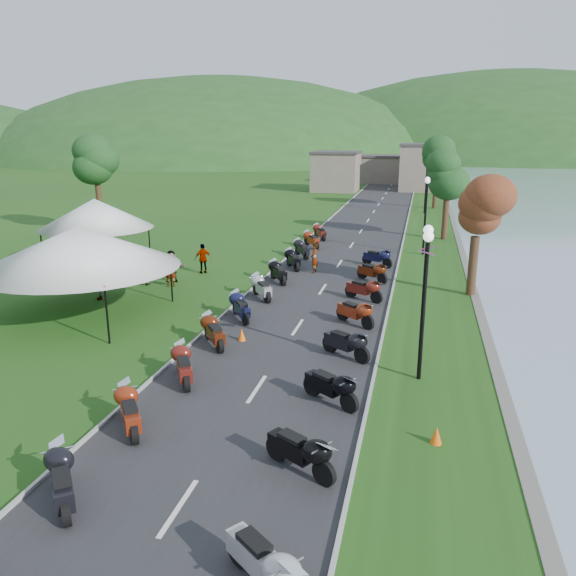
# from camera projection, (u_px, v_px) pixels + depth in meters

# --- Properties ---
(road) EXTENTS (7.00, 120.00, 0.02)m
(road) POSITION_uv_depth(u_px,v_px,m) (352.00, 245.00, 40.33)
(road) COLOR #2A2A2C
(road) RESTS_ON ground
(hills_backdrop) EXTENTS (360.00, 120.00, 76.00)m
(hills_backdrop) POSITION_uv_depth(u_px,v_px,m) (411.00, 155.00, 190.18)
(hills_backdrop) COLOR #285621
(hills_backdrop) RESTS_ON ground
(far_building) EXTENTS (18.00, 16.00, 5.00)m
(far_building) POSITION_uv_depth(u_px,v_px,m) (377.00, 169.00, 82.25)
(far_building) COLOR slate
(far_building) RESTS_ON ground
(moto_row_left) EXTENTS (2.60, 50.66, 1.10)m
(moto_row_left) POSITION_uv_depth(u_px,v_px,m) (199.00, 348.00, 19.78)
(moto_row_left) COLOR #331411
(moto_row_left) RESTS_ON ground
(moto_row_right) EXTENTS (2.60, 35.35, 1.10)m
(moto_row_right) POSITION_uv_depth(u_px,v_px,m) (337.00, 363.00, 18.53)
(moto_row_right) COLOR #331411
(moto_row_right) RESTS_ON ground
(vendor_tent_main) EXTENTS (5.73, 5.73, 4.00)m
(vendor_tent_main) POSITION_uv_depth(u_px,v_px,m) (81.00, 272.00, 24.51)
(vendor_tent_main) COLOR silver
(vendor_tent_main) RESTS_ON ground
(vendor_tent_side) EXTENTS (4.56, 4.56, 4.00)m
(vendor_tent_side) POSITION_uv_depth(u_px,v_px,m) (97.00, 231.00, 34.38)
(vendor_tent_side) COLOR silver
(vendor_tent_side) RESTS_ON ground
(tree_lakeside) EXTENTS (2.43, 2.43, 6.75)m
(tree_lakeside) POSITION_uv_depth(u_px,v_px,m) (476.00, 228.00, 27.24)
(tree_lakeside) COLOR #20501E
(tree_lakeside) RESTS_ON ground
(pedestrian_a) EXTENTS (0.71, 0.64, 1.61)m
(pedestrian_a) POSITION_uv_depth(u_px,v_px,m) (171.00, 286.00, 29.72)
(pedestrian_a) COLOR slate
(pedestrian_a) RESTS_ON ground
(pedestrian_b) EXTENTS (0.87, 0.56, 1.68)m
(pedestrian_b) POSITION_uv_depth(u_px,v_px,m) (144.00, 284.00, 30.12)
(pedestrian_b) COLOR slate
(pedestrian_b) RESTS_ON ground
(pedestrian_c) EXTENTS (1.12, 1.21, 1.82)m
(pedestrian_c) POSITION_uv_depth(u_px,v_px,m) (99.00, 299.00, 27.40)
(pedestrian_c) COLOR slate
(pedestrian_c) RESTS_ON ground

